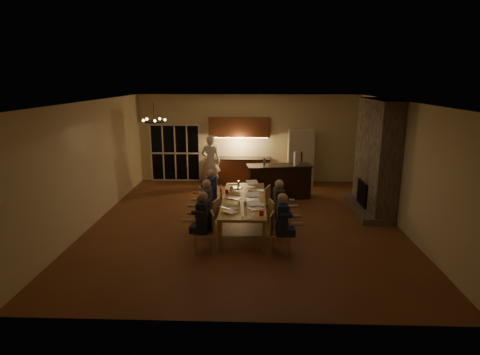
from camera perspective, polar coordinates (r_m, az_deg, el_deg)
The scene contains 43 objects.
floor at distance 10.78m, azimuth 0.70°, elevation -6.44°, with size 9.00×9.00×0.00m, color brown.
back_wall at distance 14.78m, azimuth 1.14°, elevation 5.55°, with size 8.00×0.04×3.20m, color beige.
left_wall at distance 11.17m, azimuth -20.37°, elevation 1.94°, with size 0.04×9.00×3.20m, color beige.
right_wall at distance 11.00m, azimuth 22.16°, elevation 1.61°, with size 0.04×9.00×3.20m, color beige.
ceiling at distance 10.12m, azimuth 0.76°, elevation 10.91°, with size 8.00×9.00×0.04m, color white.
french_doors at distance 15.11m, azimuth -9.19°, elevation 3.44°, with size 1.86×0.08×2.10m, color black.
fireplace at distance 12.02m, azimuth 18.82°, elevation 2.86°, with size 0.58×2.50×3.20m, color #73685A.
kitchenette at distance 14.54m, azimuth -0.08°, elevation 3.81°, with size 2.24×0.68×2.40m, color maroon, non-canonical shape.
refrigerator at distance 14.61m, azimuth 8.58°, elevation 2.91°, with size 0.90×0.68×2.00m, color beige.
dining_table at distance 10.40m, azimuth 0.55°, elevation -5.02°, with size 1.10×3.21×0.75m, color tan.
bar_island at distance 12.89m, azimuth 5.57°, elevation -0.57°, with size 2.05×0.68×1.08m, color black.
chair_left_near at distance 8.96m, azimuth -5.18°, elevation -7.79°, with size 0.44×0.44×0.89m, color tan, non-canonical shape.
chair_left_mid at distance 9.97m, azimuth -4.46°, elevation -5.50°, with size 0.44×0.44×0.89m, color tan, non-canonical shape.
chair_left_far at distance 11.02m, azimuth -3.74°, elevation -3.56°, with size 0.44×0.44×0.89m, color tan, non-canonical shape.
chair_right_near at distance 8.91m, azimuth 5.78°, elevation -7.94°, with size 0.44×0.44×0.89m, color tan, non-canonical shape.
chair_right_mid at distance 9.86m, azimuth 5.64°, elevation -5.75°, with size 0.44×0.44×0.89m, color tan, non-canonical shape.
chair_right_far at distance 11.01m, azimuth 4.94°, elevation -3.61°, with size 0.44×0.44×0.89m, color tan, non-canonical shape.
person_left_near at distance 8.89m, azimuth -5.23°, elevation -6.28°, with size 0.60×0.60×1.38m, color black, non-canonical shape.
person_right_near at distance 8.77m, azimuth 5.97°, elevation -6.58°, with size 0.60×0.60×1.38m, color #1D2749, non-canonical shape.
person_left_mid at distance 9.89m, azimuth -4.71°, elevation -4.16°, with size 0.60×0.60×1.38m, color #3E444A, non-canonical shape.
person_right_mid at distance 9.87m, azimuth 5.52°, elevation -4.21°, with size 0.60×0.60×1.38m, color black, non-canonical shape.
person_left_far at distance 10.93m, azimuth -4.14°, elevation -2.38°, with size 0.60×0.60×1.38m, color #1D2749, non-canonical shape.
standing_person at distance 14.05m, azimuth -4.17°, elevation 2.29°, with size 0.68×0.44×1.86m, color white.
chandelier at distance 9.88m, azimuth -12.12°, elevation 7.80°, with size 0.56×0.56×0.03m, color black.
laptop_a at distance 9.24m, azimuth -1.49°, elevation -4.30°, with size 0.32×0.28×0.23m, color silver, non-canonical shape.
laptop_b at distance 9.45m, azimuth 2.26°, elevation -3.89°, with size 0.32×0.28×0.23m, color silver, non-canonical shape.
laptop_c at distance 10.29m, azimuth -0.90°, elevation -2.38°, with size 0.32×0.28×0.23m, color silver, non-canonical shape.
laptop_d at distance 10.14m, azimuth 1.92°, elevation -2.64°, with size 0.32×0.28×0.23m, color silver, non-canonical shape.
laptop_e at distance 11.28m, azimuth -0.62°, elevation -0.92°, with size 0.32×0.28×0.23m, color silver, non-canonical shape.
laptop_f at distance 11.33m, azimuth 1.88°, elevation -0.85°, with size 0.32×0.28×0.23m, color silver, non-canonical shape.
mug_front at distance 9.80m, azimuth -0.15°, elevation -3.60°, with size 0.07×0.07×0.10m, color white.
mug_mid at distance 10.77m, azimuth 1.40°, elevation -1.99°, with size 0.09×0.09×0.10m, color white.
mug_back at distance 11.09m, azimuth -1.24°, elevation -1.51°, with size 0.09×0.09×0.10m, color white.
redcup_near at distance 9.04m, azimuth 3.05°, elevation -5.08°, with size 0.10×0.10×0.12m, color red.
redcup_mid at distance 10.72m, azimuth -1.88°, elevation -2.01°, with size 0.09×0.09×0.12m, color red.
can_silver at distance 9.68m, azimuth 0.72°, elevation -3.77°, with size 0.07×0.07×0.12m, color #B2B2B7.
can_cola at distance 11.56m, azimuth -0.22°, elevation -0.81°, with size 0.06×0.06×0.12m, color #3F0F0C.
plate_near at distance 9.76m, azimuth 2.65°, elevation -3.95°, with size 0.27×0.27×0.02m, color white.
plate_left at distance 9.50m, azimuth -1.07°, elevation -4.44°, with size 0.23×0.23×0.02m, color white.
plate_far at distance 11.01m, azimuth 2.94°, elevation -1.87°, with size 0.25×0.25×0.02m, color white.
notepad at distance 8.88m, azimuth 0.96°, elevation -5.78°, with size 0.16×0.22×0.01m, color white.
bar_bottle at distance 12.67m, azimuth 3.49°, elevation 2.28°, with size 0.08×0.08×0.24m, color #99999E.
bar_blender at distance 12.86m, azimuth 7.98°, elevation 2.72°, with size 0.13×0.13×0.41m, color silver.
Camera 1 is at (0.23, -10.10, 3.75)m, focal length 30.00 mm.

